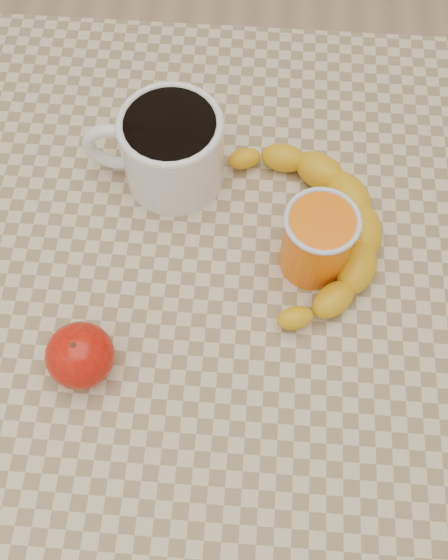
# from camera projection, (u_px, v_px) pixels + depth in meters

# --- Properties ---
(ground) EXTENTS (3.00, 3.00, 0.00)m
(ground) POSITION_uv_depth(u_px,v_px,m) (224.00, 429.00, 1.37)
(ground) COLOR tan
(ground) RESTS_ON ground
(table) EXTENTS (0.80, 0.80, 0.75)m
(table) POSITION_uv_depth(u_px,v_px,m) (224.00, 316.00, 0.77)
(table) COLOR #C5B38B
(table) RESTS_ON ground
(coffee_mug) EXTENTS (0.16, 0.12, 0.10)m
(coffee_mug) POSITION_uv_depth(u_px,v_px,m) (170.00, 148.00, 0.71)
(coffee_mug) COLOR white
(coffee_mug) RESTS_ON table
(orange_juice_glass) EXTENTS (0.08, 0.08, 0.09)m
(orange_juice_glass) POSITION_uv_depth(u_px,v_px,m) (317.00, 240.00, 0.66)
(orange_juice_glass) COLOR orange
(orange_juice_glass) RESTS_ON table
(apple) EXTENTS (0.09, 0.09, 0.06)m
(apple) POSITION_uv_depth(u_px,v_px,m) (80.00, 355.00, 0.63)
(apple) COLOR #A00A05
(apple) RESTS_ON table
(banana) EXTENTS (0.28, 0.34, 0.05)m
(banana) POSITION_uv_depth(u_px,v_px,m) (307.00, 228.00, 0.70)
(banana) COLOR gold
(banana) RESTS_ON table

